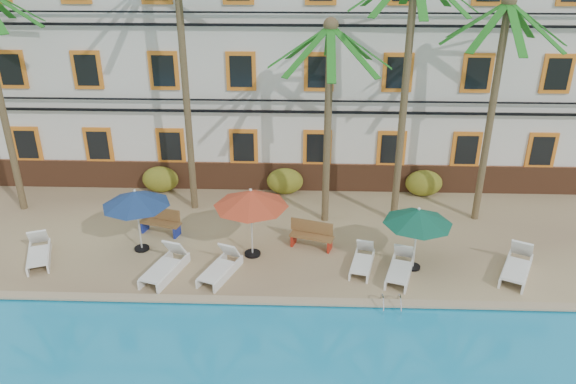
{
  "coord_description": "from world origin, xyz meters",
  "views": [
    {
      "loc": [
        1.07,
        -14.46,
        10.22
      ],
      "look_at": [
        0.45,
        3.0,
        2.0
      ],
      "focal_mm": 35.0,
      "sensor_mm": 36.0,
      "label": 1
    }
  ],
  "objects_px": {
    "umbrella_blue": "(136,199)",
    "bench_left": "(161,221)",
    "lounger_b": "(165,266)",
    "pool_ladder": "(391,306)",
    "palm_e": "(496,83)",
    "palm_b": "(182,47)",
    "lounger_a": "(39,253)",
    "umbrella_red": "(251,199)",
    "lounger_e": "(400,268)",
    "lounger_f": "(517,266)",
    "palm_d": "(407,66)",
    "umbrella_green": "(418,217)",
    "palm_c": "(329,96)",
    "lounger_c": "(221,267)",
    "bench_right": "(312,234)",
    "lounger_d": "(362,261)"
  },
  "relations": [
    {
      "from": "palm_d",
      "to": "lounger_c",
      "type": "bearing_deg",
      "value": -146.55
    },
    {
      "from": "bench_left",
      "to": "pool_ladder",
      "type": "xyz_separation_m",
      "value": [
        7.7,
        -4.12,
        -0.47
      ]
    },
    {
      "from": "palm_d",
      "to": "lounger_d",
      "type": "relative_size",
      "value": 5.15
    },
    {
      "from": "palm_c",
      "to": "lounger_e",
      "type": "bearing_deg",
      "value": -58.33
    },
    {
      "from": "lounger_b",
      "to": "pool_ladder",
      "type": "distance_m",
      "value": 7.09
    },
    {
      "from": "palm_c",
      "to": "lounger_c",
      "type": "relative_size",
      "value": 3.72
    },
    {
      "from": "palm_d",
      "to": "umbrella_green",
      "type": "bearing_deg",
      "value": -86.95
    },
    {
      "from": "lounger_e",
      "to": "lounger_f",
      "type": "xyz_separation_m",
      "value": [
        3.7,
        0.19,
        0.03
      ]
    },
    {
      "from": "lounger_e",
      "to": "lounger_f",
      "type": "bearing_deg",
      "value": 2.9
    },
    {
      "from": "umbrella_green",
      "to": "bench_left",
      "type": "height_order",
      "value": "umbrella_green"
    },
    {
      "from": "lounger_a",
      "to": "lounger_f",
      "type": "bearing_deg",
      "value": -1.16
    },
    {
      "from": "umbrella_red",
      "to": "lounger_f",
      "type": "relative_size",
      "value": 1.14
    },
    {
      "from": "lounger_a",
      "to": "bench_left",
      "type": "height_order",
      "value": "bench_left"
    },
    {
      "from": "lounger_f",
      "to": "pool_ladder",
      "type": "bearing_deg",
      "value": -156.66
    },
    {
      "from": "umbrella_red",
      "to": "lounger_f",
      "type": "xyz_separation_m",
      "value": [
        8.48,
        -0.9,
        -1.79
      ]
    },
    {
      "from": "palm_e",
      "to": "lounger_d",
      "type": "bearing_deg",
      "value": -141.78
    },
    {
      "from": "umbrella_blue",
      "to": "lounger_c",
      "type": "bearing_deg",
      "value": -26.43
    },
    {
      "from": "palm_e",
      "to": "bench_right",
      "type": "bearing_deg",
      "value": -159.57
    },
    {
      "from": "lounger_e",
      "to": "lounger_f",
      "type": "distance_m",
      "value": 3.7
    },
    {
      "from": "bench_left",
      "to": "lounger_b",
      "type": "bearing_deg",
      "value": -74.14
    },
    {
      "from": "umbrella_green",
      "to": "lounger_e",
      "type": "bearing_deg",
      "value": -136.31
    },
    {
      "from": "lounger_b",
      "to": "lounger_e",
      "type": "relative_size",
      "value": 1.08
    },
    {
      "from": "umbrella_blue",
      "to": "palm_b",
      "type": "bearing_deg",
      "value": 69.49
    },
    {
      "from": "palm_e",
      "to": "umbrella_blue",
      "type": "distance_m",
      "value": 12.75
    },
    {
      "from": "umbrella_blue",
      "to": "lounger_d",
      "type": "height_order",
      "value": "umbrella_blue"
    },
    {
      "from": "lounger_b",
      "to": "lounger_e",
      "type": "bearing_deg",
      "value": 1.45
    },
    {
      "from": "lounger_e",
      "to": "umbrella_blue",
      "type": "bearing_deg",
      "value": 171.39
    },
    {
      "from": "umbrella_red",
      "to": "pool_ladder",
      "type": "distance_m",
      "value": 5.49
    },
    {
      "from": "bench_left",
      "to": "bench_right",
      "type": "distance_m",
      "value": 5.47
    },
    {
      "from": "lounger_c",
      "to": "bench_left",
      "type": "xyz_separation_m",
      "value": [
        -2.52,
        2.66,
        0.18
      ]
    },
    {
      "from": "lounger_b",
      "to": "pool_ladder",
      "type": "height_order",
      "value": "lounger_b"
    },
    {
      "from": "pool_ladder",
      "to": "lounger_f",
      "type": "bearing_deg",
      "value": 23.34
    },
    {
      "from": "umbrella_blue",
      "to": "bench_left",
      "type": "height_order",
      "value": "umbrella_blue"
    },
    {
      "from": "umbrella_blue",
      "to": "pool_ladder",
      "type": "bearing_deg",
      "value": -19.79
    },
    {
      "from": "palm_d",
      "to": "lounger_c",
      "type": "xyz_separation_m",
      "value": [
        -5.98,
        -3.95,
        -5.52
      ]
    },
    {
      "from": "lounger_a",
      "to": "lounger_b",
      "type": "relative_size",
      "value": 0.93
    },
    {
      "from": "lounger_a",
      "to": "palm_d",
      "type": "bearing_deg",
      "value": 15.18
    },
    {
      "from": "palm_b",
      "to": "bench_left",
      "type": "distance_m",
      "value": 6.18
    },
    {
      "from": "palm_b",
      "to": "lounger_a",
      "type": "xyz_separation_m",
      "value": [
        -4.42,
        -4.06,
        -5.95
      ]
    },
    {
      "from": "lounger_e",
      "to": "lounger_a",
      "type": "bearing_deg",
      "value": 177.56
    },
    {
      "from": "palm_c",
      "to": "lounger_c",
      "type": "xyz_separation_m",
      "value": [
        -3.38,
        -3.86,
        -4.48
      ]
    },
    {
      "from": "palm_e",
      "to": "pool_ladder",
      "type": "bearing_deg",
      "value": -124.69
    },
    {
      "from": "umbrella_red",
      "to": "lounger_d",
      "type": "xyz_separation_m",
      "value": [
        3.63,
        -0.66,
        -1.84
      ]
    },
    {
      "from": "palm_b",
      "to": "umbrella_red",
      "type": "relative_size",
      "value": 4.05
    },
    {
      "from": "palm_e",
      "to": "lounger_b",
      "type": "distance_m",
      "value": 12.61
    },
    {
      "from": "umbrella_blue",
      "to": "bench_right",
      "type": "height_order",
      "value": "umbrella_blue"
    },
    {
      "from": "palm_d",
      "to": "umbrella_green",
      "type": "xyz_separation_m",
      "value": [
        0.18,
        -3.32,
        -3.94
      ]
    },
    {
      "from": "palm_c",
      "to": "palm_d",
      "type": "relative_size",
      "value": 0.8
    },
    {
      "from": "umbrella_red",
      "to": "lounger_e",
      "type": "height_order",
      "value": "umbrella_red"
    },
    {
      "from": "palm_d",
      "to": "umbrella_blue",
      "type": "height_order",
      "value": "palm_d"
    }
  ]
}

